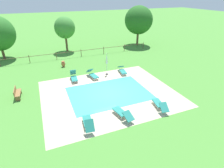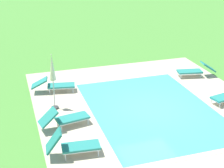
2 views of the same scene
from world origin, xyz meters
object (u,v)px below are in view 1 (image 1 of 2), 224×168
at_px(wooden_bench_lawn_side, 17,93).
at_px(tree_far_west, 139,20).
at_px(sun_lounger_north_far, 93,74).
at_px(sun_lounger_south_near_corner, 122,113).
at_px(terracotta_urn_near_fence, 63,64).
at_px(patio_umbrella_closed_row_west, 107,60).
at_px(tree_centre, 65,28).
at_px(sun_lounger_north_mid, 88,122).
at_px(sun_lounger_north_near_steps, 122,70).
at_px(sun_lounger_south_far, 74,77).
at_px(sun_lounger_north_end, 160,104).

xyz_separation_m(wooden_bench_lawn_side, tree_far_west, (18.60, 11.57, 3.67)).
bearing_deg(sun_lounger_north_far, wooden_bench_lawn_side, -168.96).
bearing_deg(sun_lounger_south_near_corner, terracotta_urn_near_fence, 101.57).
height_order(patio_umbrella_closed_row_west, wooden_bench_lawn_side, patio_umbrella_closed_row_west).
height_order(wooden_bench_lawn_side, tree_centre, tree_centre).
bearing_deg(terracotta_urn_near_fence, sun_lounger_north_mid, -91.00).
relative_size(sun_lounger_north_near_steps, sun_lounger_south_far, 1.14).
xyz_separation_m(sun_lounger_north_near_steps, sun_lounger_north_end, (-0.25, -7.48, 0.01)).
height_order(sun_lounger_north_mid, wooden_bench_lawn_side, sun_lounger_north_mid).
distance_m(sun_lounger_north_far, tree_centre, 11.49).
distance_m(sun_lounger_north_far, tree_far_west, 15.61).
bearing_deg(tree_far_west, sun_lounger_south_near_corner, -122.59).
height_order(sun_lounger_north_near_steps, wooden_bench_lawn_side, wooden_bench_lawn_side).
distance_m(sun_lounger_north_far, wooden_bench_lawn_side, 7.48).
height_order(sun_lounger_north_mid, sun_lounger_north_far, sun_lounger_north_mid).
relative_size(tree_far_west, tree_centre, 1.24).
height_order(sun_lounger_south_far, wooden_bench_lawn_side, sun_lounger_south_far).
distance_m(sun_lounger_north_mid, sun_lounger_south_far, 7.77).
bearing_deg(patio_umbrella_closed_row_west, sun_lounger_south_near_corner, -102.63).
bearing_deg(sun_lounger_south_near_corner, wooden_bench_lawn_side, 140.43).
xyz_separation_m(sun_lounger_south_near_corner, terracotta_urn_near_fence, (-2.44, 11.90, 0.04)).
bearing_deg(wooden_bench_lawn_side, tree_centre, 62.32).
height_order(sun_lounger_south_far, tree_far_west, tree_far_west).
distance_m(sun_lounger_north_end, patio_umbrella_closed_row_west, 8.03).
xyz_separation_m(sun_lounger_north_far, wooden_bench_lawn_side, (-7.34, -1.43, 0.09)).
distance_m(terracotta_urn_near_fence, tree_centre, 7.51).
bearing_deg(wooden_bench_lawn_side, sun_lounger_north_far, 11.04).
xyz_separation_m(patio_umbrella_closed_row_west, tree_centre, (-2.52, 10.84, 1.87)).
height_order(sun_lounger_north_mid, terracotta_urn_near_fence, sun_lounger_north_mid).
bearing_deg(sun_lounger_north_near_steps, sun_lounger_north_mid, -129.31).
height_order(sun_lounger_south_far, patio_umbrella_closed_row_west, patio_umbrella_closed_row_west).
bearing_deg(patio_umbrella_closed_row_west, wooden_bench_lawn_side, -169.96).
bearing_deg(sun_lounger_north_mid, sun_lounger_north_near_steps, 50.69).
xyz_separation_m(sun_lounger_north_mid, sun_lounger_south_near_corner, (2.65, 0.14, -0.03)).
distance_m(sun_lounger_south_far, patio_umbrella_closed_row_west, 3.95).
distance_m(patio_umbrella_closed_row_west, tree_centre, 11.29).
bearing_deg(sun_lounger_north_far, sun_lounger_north_end, -66.87).
relative_size(sun_lounger_south_near_corner, patio_umbrella_closed_row_west, 0.86).
xyz_separation_m(sun_lounger_south_near_corner, patio_umbrella_closed_row_west, (1.72, 7.66, 1.34)).
bearing_deg(sun_lounger_south_near_corner, sun_lounger_north_end, -1.84).
height_order(patio_umbrella_closed_row_west, terracotta_urn_near_fence, patio_umbrella_closed_row_west).
height_order(sun_lounger_south_far, terracotta_urn_near_fence, sun_lounger_south_far).
xyz_separation_m(sun_lounger_north_near_steps, sun_lounger_south_far, (-5.51, 0.23, 0.04)).
distance_m(sun_lounger_south_near_corner, tree_far_west, 21.26).
xyz_separation_m(terracotta_urn_near_fence, tree_far_west, (13.71, 5.73, 3.74)).
distance_m(sun_lounger_north_end, wooden_bench_lawn_side, 12.25).
relative_size(sun_lounger_south_near_corner, wooden_bench_lawn_side, 1.41).
xyz_separation_m(sun_lounger_north_end, tree_centre, (-4.06, 18.61, 3.20)).
height_order(sun_lounger_north_near_steps, sun_lounger_north_mid, sun_lounger_north_mid).
bearing_deg(sun_lounger_north_near_steps, sun_lounger_north_far, 178.02).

